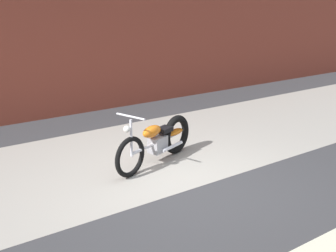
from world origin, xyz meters
TOP-DOWN VIEW (x-y plane):
  - ground_plane at (0.00, 0.00)m, footprint 80.00×80.00m
  - sidewalk_slab at (0.00, 1.75)m, footprint 36.00×3.50m
  - motorcycle_orange at (0.18, 1.20)m, footprint 1.92×0.89m

SIDE VIEW (x-z plane):
  - ground_plane at x=0.00m, z-range 0.00..0.00m
  - sidewalk_slab at x=0.00m, z-range 0.00..0.01m
  - motorcycle_orange at x=0.18m, z-range -0.12..0.91m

